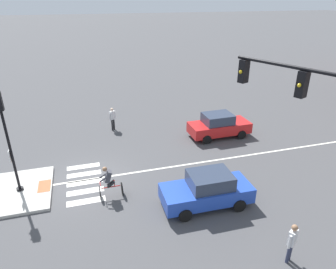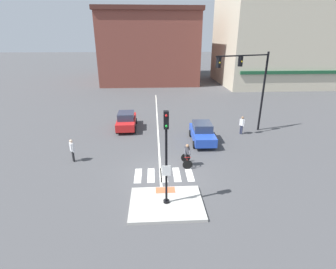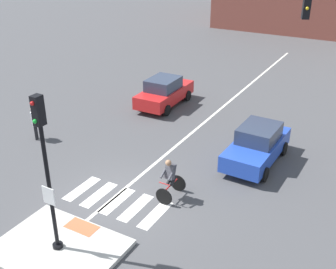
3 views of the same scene
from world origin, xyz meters
name	(u,v)px [view 3 (image 3 of 3)]	position (x,y,z in m)	size (l,w,h in m)	color
ground_plane	(118,200)	(0.00, 0.00, 0.00)	(300.00, 300.00, 0.00)	#474749
traffic_island	(58,249)	(0.00, -3.11, 0.07)	(3.84, 2.94, 0.15)	#B2AFA8
tactile_pad_front	(82,227)	(0.00, -1.99, 0.15)	(1.10, 0.60, 0.01)	#DB5B38
signal_pole	(46,163)	(0.00, -3.11, 3.14)	(0.44, 0.38, 4.97)	black
crosswalk_stripe_a	(82,189)	(-1.66, -0.04, 0.00)	(0.44, 1.80, 0.01)	silver
crosswalk_stripe_b	(99,195)	(-0.83, -0.04, 0.00)	(0.44, 1.80, 0.01)	silver
crosswalk_stripe_c	(117,201)	(0.00, -0.04, 0.00)	(0.44, 1.80, 0.01)	silver
crosswalk_stripe_d	(136,207)	(0.83, -0.04, 0.00)	(0.44, 1.80, 0.01)	silver
crosswalk_stripe_e	(156,214)	(1.66, -0.04, 0.00)	(0.44, 1.80, 0.01)	silver
lane_centre_line	(220,109)	(-0.22, 10.00, 0.00)	(0.14, 28.00, 0.01)	silver
car_blue_eastbound_mid	(257,145)	(3.46, 5.31, 0.81)	(1.91, 4.14, 1.64)	#2347B7
car_red_westbound_far	(164,92)	(-3.22, 9.00, 0.81)	(1.91, 4.13, 1.64)	red
cyclist	(170,178)	(1.61, 1.09, 0.87)	(0.66, 1.09, 1.68)	black
pedestrian_at_curb_left	(34,120)	(-6.34, 2.24, 0.98)	(0.38, 0.47, 1.67)	black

